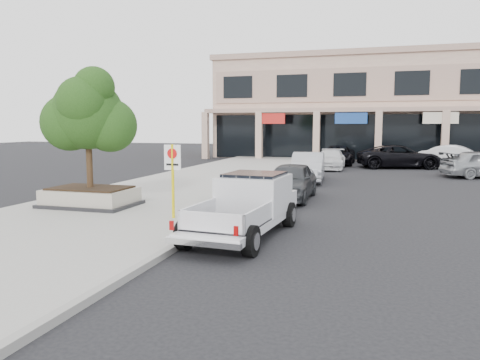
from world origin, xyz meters
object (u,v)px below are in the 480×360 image
Objects in this scene: no_parking_sign at (173,171)px; curb_car_d at (337,155)px; planter at (91,197)px; lot_car_b at (458,157)px; curb_car_a at (290,181)px; lot_car_d at (400,157)px; pickup_truck at (243,207)px; curb_car_b at (308,167)px; planter_tree at (93,115)px; curb_car_c at (330,159)px; lot_car_e at (456,158)px.

no_parking_sign is 23.69m from curb_car_d.
planter is 0.61× the size of curb_car_d.
no_parking_sign is at bearing -17.29° from planter.
no_parking_sign is 24.71m from lot_car_b.
planter is 0.72× the size of curb_car_a.
pickup_truck is at bearing 154.95° from lot_car_d.
lot_car_d is (4.52, -1.70, 0.09)m from curb_car_d.
planter is at bearing -124.41° from curb_car_b.
curb_car_d is at bearing 82.76° from no_parking_sign.
planter_tree is 7.22m from pickup_truck.
pickup_truck is 1.14× the size of curb_car_c.
curb_car_b is at bearing 60.48° from planter_tree.
curb_car_a is (6.30, 4.33, -2.66)m from planter_tree.
pickup_truck is (6.40, -2.35, 0.36)m from planter.
lot_car_d reaches higher than planter.
planter_tree is at bearing -110.94° from curb_car_c.
curb_car_a is at bearing -92.23° from curb_car_c.
planter is 1.39× the size of no_parking_sign.
pickup_truck is 24.71m from lot_car_b.
no_parking_sign is 0.44× the size of curb_car_d.
lot_car_b is (11.28, 21.97, -0.81)m from no_parking_sign.
lot_car_b is at bearing 54.10° from planter_tree.
curb_car_b reaches higher than curb_car_a.
no_parking_sign is at bearing -115.05° from curb_car_a.
planter is at bearing 138.26° from lot_car_d.
curb_car_d is 1.23× the size of lot_car_e.
no_parking_sign reaches higher than curb_car_a.
curb_car_a is 0.85× the size of curb_car_d.
curb_car_a is at bearing -92.63° from curb_car_b.
curb_car_c is at bearing 101.85° from lot_car_d.
curb_car_c is 0.80× the size of lot_car_d.
lot_car_d reaches higher than curb_car_c.
curb_car_c is 0.90× the size of curb_car_d.
planter_tree is 8.09m from curb_car_a.
pickup_truck is 0.91× the size of lot_car_d.
curb_car_b reaches higher than planter.
no_parking_sign reaches higher than curb_car_c.
lot_car_e is (8.67, 17.34, -0.03)m from curb_car_a.
pickup_truck is 1.13× the size of curb_car_b.
curb_car_b is at bearing 78.70° from no_parking_sign.
curb_car_a is 18.46m from lot_car_b.
curb_car_a is 0.75× the size of lot_car_d.
planter_tree is at bearing 48.97° from planter.
lot_car_b is (8.67, 23.14, -0.01)m from pickup_truck.
curb_car_c is at bearing 89.06° from curb_car_a.
curb_car_b is 7.60m from curb_car_c.
lot_car_e is at bearing 63.39° from curb_car_a.
planter is at bearing 163.93° from pickup_truck.
curb_car_d reaches higher than curb_car_c.
pickup_truck reaches higher than curb_car_a.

